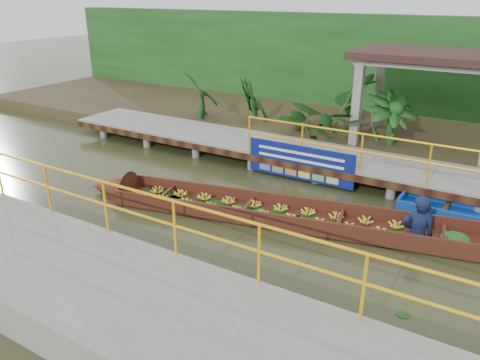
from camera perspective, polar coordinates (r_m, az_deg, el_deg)
The scene contains 9 objects.
ground at distance 11.03m, azimuth -1.02°, elevation -3.80°, with size 80.00×80.00×0.00m, color #2D3118.
land_strip at distance 17.37m, azimuth 12.28°, elevation 6.27°, with size 30.00×8.00×0.45m, color #362A1B.
far_dock at distance 13.65m, azimuth 6.70°, elevation 3.41°, with size 16.00×2.06×1.66m.
near_dock at distance 7.51m, azimuth -12.01°, elevation -15.44°, with size 18.00×2.40×1.73m.
pavilion at distance 15.00m, azimuth 22.61°, elevation 12.81°, with size 4.40×3.00×3.00m.
foliage_backdrop at distance 19.34m, azimuth 15.27°, elevation 12.98°, with size 30.00×0.80×4.00m, color #144016.
vendor_boat at distance 10.44m, azimuth 8.20°, elevation -4.05°, with size 10.44×3.17×2.30m.
blue_banner at distance 12.58m, azimuth 7.30°, elevation 2.13°, with size 3.02×0.04×0.95m.
tropical_plants at distance 14.61m, azimuth 16.25°, elevation 6.64°, with size 14.10×1.10×1.38m.
Camera 1 is at (5.28, -8.39, 4.82)m, focal length 35.00 mm.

